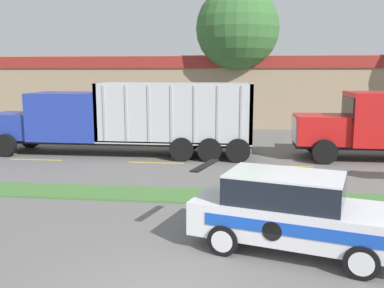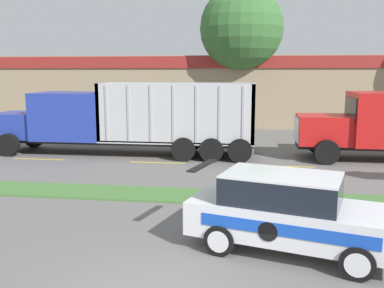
{
  "view_description": "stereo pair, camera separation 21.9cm",
  "coord_description": "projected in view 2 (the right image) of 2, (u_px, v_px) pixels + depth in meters",
  "views": [
    {
      "loc": [
        1.29,
        -6.21,
        3.89
      ],
      "look_at": [
        -0.31,
        7.12,
        1.59
      ],
      "focal_mm": 40.0,
      "sensor_mm": 36.0,
      "label": 1
    },
    {
      "loc": [
        1.51,
        -6.19,
        3.89
      ],
      "look_at": [
        -0.31,
        7.12,
        1.59
      ],
      "focal_mm": 40.0,
      "sensor_mm": 36.0,
      "label": 2
    }
  ],
  "objects": [
    {
      "name": "grass_verge",
      "position": [
        200.0,
        196.0,
        13.35
      ],
      "size": [
        120.0,
        1.55,
        0.06
      ],
      "primitive_type": "cube",
      "color": "#477538",
      "rests_on": "ground_plane"
    },
    {
      "name": "centre_line_3",
      "position": [
        39.0,
        159.0,
        19.06
      ],
      "size": [
        2.4,
        0.14,
        0.01
      ],
      "primitive_type": "cube",
      "color": "yellow",
      "rests_on": "ground_plane"
    },
    {
      "name": "centre_line_4",
      "position": [
        158.0,
        163.0,
        18.33
      ],
      "size": [
        2.4,
        0.14,
        0.01
      ],
      "primitive_type": "cube",
      "color": "yellow",
      "rests_on": "ground_plane"
    },
    {
      "name": "centre_line_5",
      "position": [
        286.0,
        166.0,
        17.61
      ],
      "size": [
        2.4,
        0.14,
        0.01
      ],
      "primitive_type": "cube",
      "color": "yellow",
      "rests_on": "ground_plane"
    },
    {
      "name": "dump_truck_lead",
      "position": [
        102.0,
        121.0,
        20.12
      ],
      "size": [
        12.3,
        2.7,
        3.35
      ],
      "color": "black",
      "rests_on": "ground_plane"
    },
    {
      "name": "rally_car",
      "position": [
        289.0,
        212.0,
        9.22
      ],
      "size": [
        4.73,
        2.89,
        1.74
      ],
      "color": "white",
      "rests_on": "ground_plane"
    },
    {
      "name": "store_building_backdrop",
      "position": [
        175.0,
        88.0,
        35.25
      ],
      "size": [
        43.99,
        12.1,
        4.92
      ],
      "color": "#9E896B",
      "rests_on": "ground_plane"
    },
    {
      "name": "tree_behind_left",
      "position": [
        242.0,
        20.0,
        28.2
      ],
      "size": [
        5.54,
        5.54,
        10.83
      ],
      "color": "brown",
      "rests_on": "ground_plane"
    }
  ]
}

